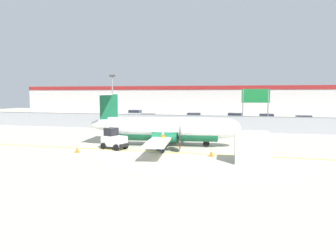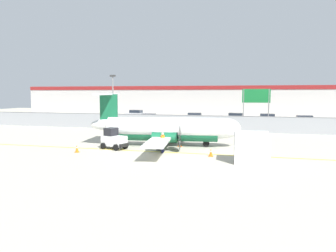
{
  "view_description": "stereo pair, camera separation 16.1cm",
  "coord_description": "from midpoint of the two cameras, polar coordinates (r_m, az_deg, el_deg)",
  "views": [
    {
      "loc": [
        6.94,
        -24.24,
        4.95
      ],
      "look_at": [
        -0.98,
        6.06,
        1.8
      ],
      "focal_mm": 35.0,
      "sensor_mm": 36.0,
      "label": 1
    },
    {
      "loc": [
        7.09,
        -24.2,
        4.95
      ],
      "look_at": [
        -0.98,
        6.06,
        1.8
      ],
      "focal_mm": 35.0,
      "sensor_mm": 36.0,
      "label": 2
    }
  ],
  "objects": [
    {
      "name": "parked_car_1",
      "position": [
        52.63,
        -3.71,
        1.31
      ],
      "size": [
        4.39,
        2.45,
        1.58
      ],
      "rotation": [
        0.0,
        0.0,
        3.28
      ],
      "color": "black",
      "rests_on": "parking_lot_strip"
    },
    {
      "name": "cargo_container",
      "position": [
        24.08,
        14.25,
        -3.63
      ],
      "size": [
        2.53,
        2.16,
        2.2
      ],
      "rotation": [
        0.0,
        0.0,
        0.07
      ],
      "color": "silver",
      "rests_on": "ground"
    },
    {
      "name": "background_building",
      "position": [
        72.57,
        9.12,
        4.33
      ],
      "size": [
        91.0,
        8.1,
        6.5
      ],
      "color": "#BCB7B2",
      "rests_on": "ground"
    },
    {
      "name": "baggage_tug",
      "position": [
        29.49,
        -9.58,
        -2.32
      ],
      "size": [
        2.56,
        1.96,
        1.88
      ],
      "rotation": [
        0.0,
        0.0,
        -0.32
      ],
      "color": "silver",
      "rests_on": "ground"
    },
    {
      "name": "perimeter_fence",
      "position": [
        42.97,
        5.19,
        0.6
      ],
      "size": [
        98.0,
        0.1,
        2.1
      ],
      "color": "gray",
      "rests_on": "ground"
    },
    {
      "name": "traffic_cone_far_left",
      "position": [
        28.51,
        -15.7,
        -3.83
      ],
      "size": [
        0.36,
        0.36,
        0.64
      ],
      "color": "orange",
      "rests_on": "ground"
    },
    {
      "name": "commuter_airplane",
      "position": [
        30.5,
        -0.16,
        -0.56
      ],
      "size": [
        14.19,
        16.07,
        4.92
      ],
      "rotation": [
        0.0,
        0.0,
        0.14
      ],
      "color": "white",
      "rests_on": "ground"
    },
    {
      "name": "ground_plane",
      "position": [
        27.59,
        -0.33,
        -4.58
      ],
      "size": [
        140.0,
        140.0,
        0.01
      ],
      "color": "#B2AD99"
    },
    {
      "name": "parked_car_3",
      "position": [
        55.4,
        11.42,
        1.43
      ],
      "size": [
        4.37,
        2.39,
        1.58
      ],
      "rotation": [
        0.0,
        0.0,
        3.02
      ],
      "color": "#19662D",
      "rests_on": "parking_lot_strip"
    },
    {
      "name": "traffic_cone_near_left",
      "position": [
        25.94,
        7.37,
        -4.6
      ],
      "size": [
        0.36,
        0.36,
        0.64
      ],
      "color": "orange",
      "rests_on": "ground"
    },
    {
      "name": "parked_car_2",
      "position": [
        54.72,
        4.34,
        1.48
      ],
      "size": [
        4.33,
        2.28,
        1.58
      ],
      "rotation": [
        0.0,
        0.0,
        3.23
      ],
      "color": "gray",
      "rests_on": "parking_lot_strip"
    },
    {
      "name": "traffic_cone_far_right",
      "position": [
        31.32,
        6.46,
        -2.81
      ],
      "size": [
        0.36,
        0.36,
        0.64
      ],
      "color": "orange",
      "rests_on": "ground"
    },
    {
      "name": "highway_sign",
      "position": [
        44.54,
        14.9,
        4.51
      ],
      "size": [
        3.6,
        0.14,
        5.5
      ],
      "color": "slate",
      "rests_on": "ground"
    },
    {
      "name": "ground_crew_worker",
      "position": [
        27.25,
        -1.06,
        -2.69
      ],
      "size": [
        0.36,
        0.55,
        1.7
      ],
      "rotation": [
        0.0,
        0.0,
        6.21
      ],
      "color": "#191E4C",
      "rests_on": "ground"
    },
    {
      "name": "traffic_cone_near_right",
      "position": [
        30.49,
        1.92,
        -3.01
      ],
      "size": [
        0.36,
        0.36,
        0.64
      ],
      "color": "orange",
      "rests_on": "ground"
    },
    {
      "name": "parked_car_5",
      "position": [
        52.43,
        22.54,
        0.87
      ],
      "size": [
        4.2,
        2.0,
        1.58
      ],
      "rotation": [
        0.0,
        0.0,
        -0.0
      ],
      "color": "red",
      "rests_on": "parking_lot_strip"
    },
    {
      "name": "parking_lot_strip",
      "position": [
        54.4,
        7.18,
        0.54
      ],
      "size": [
        98.0,
        17.0,
        0.12
      ],
      "color": "#38383A",
      "rests_on": "ground"
    },
    {
      "name": "apron_light_pole",
      "position": [
        42.7,
        -9.74,
        4.79
      ],
      "size": [
        0.7,
        0.3,
        7.27
      ],
      "color": "slate",
      "rests_on": "ground"
    },
    {
      "name": "parked_car_4",
      "position": [
        54.57,
        16.55,
        1.24
      ],
      "size": [
        4.26,
        2.13,
        1.58
      ],
      "rotation": [
        0.0,
        0.0,
        3.18
      ],
      "color": "red",
      "rests_on": "parking_lot_strip"
    },
    {
      "name": "parked_car_0",
      "position": [
        64.1,
        -5.71,
        2.09
      ],
      "size": [
        4.32,
        2.26,
        1.58
      ],
      "rotation": [
        0.0,
        0.0,
        -0.08
      ],
      "color": "silver",
      "rests_on": "parking_lot_strip"
    }
  ]
}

